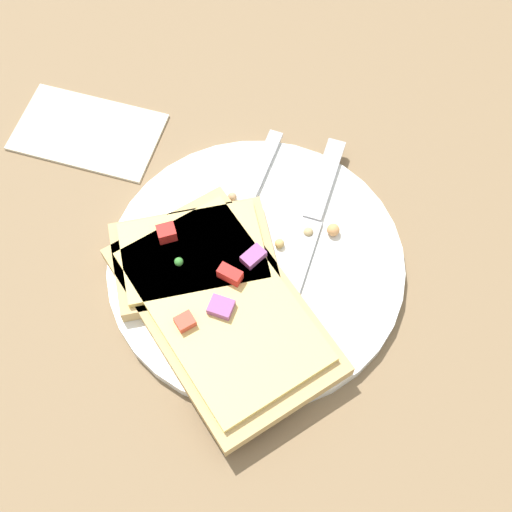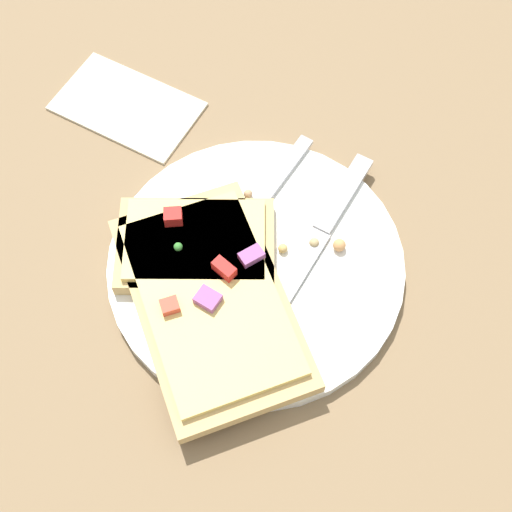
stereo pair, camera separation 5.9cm
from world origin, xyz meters
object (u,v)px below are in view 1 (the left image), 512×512
object	(u,v)px
knife	(309,229)
napkin	(88,131)
plate	(256,265)
fork	(226,248)
pizza_slice_main	(222,309)
pizza_slice_corner	(194,256)

from	to	relation	value
knife	napkin	size ratio (longest dim) A/B	1.69
plate	knife	xyz separation A→B (m)	(-0.03, -0.04, 0.01)
napkin	fork	bearing A→B (deg)	152.11
plate	napkin	xyz separation A→B (m)	(0.19, -0.09, -0.00)
plate	napkin	world-z (taller)	plate
pizza_slice_main	napkin	bearing A→B (deg)	-178.05
plate	pizza_slice_main	world-z (taller)	pizza_slice_main
pizza_slice_main	napkin	xyz separation A→B (m)	(0.18, -0.15, -0.02)
knife	pizza_slice_main	bearing A→B (deg)	-24.86
plate	pizza_slice_main	distance (m)	0.06
knife	pizza_slice_main	xyz separation A→B (m)	(0.05, 0.10, 0.01)
pizza_slice_corner	napkin	bearing A→B (deg)	-65.10
knife	pizza_slice_main	size ratio (longest dim) A/B	1.01
plate	fork	distance (m)	0.03
plate	pizza_slice_main	xyz separation A→B (m)	(0.01, 0.05, 0.02)
plate	napkin	distance (m)	0.22
plate	napkin	bearing A→B (deg)	-25.48
knife	fork	bearing A→B (deg)	-57.35
pizza_slice_main	napkin	distance (m)	0.23
pizza_slice_main	pizza_slice_corner	xyz separation A→B (m)	(0.04, -0.04, 0.00)
fork	napkin	size ratio (longest dim) A/B	1.71
knife	napkin	bearing A→B (deg)	-101.02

